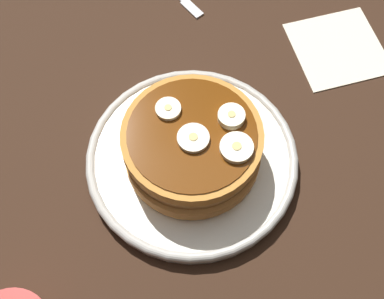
{
  "coord_description": "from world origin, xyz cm",
  "views": [
    {
      "loc": [
        4.64,
        25.8,
        54.48
      ],
      "look_at": [
        0.0,
        0.0,
        3.48
      ],
      "focal_mm": 49.8,
      "sensor_mm": 36.0,
      "label": 1
    }
  ],
  "objects_px": {
    "plate": "(192,160)",
    "pancake_stack": "(193,146)",
    "banana_slice_1": "(168,109)",
    "banana_slice_3": "(231,117)",
    "napkin": "(338,48)",
    "banana_slice_0": "(193,138)",
    "banana_slice_2": "(236,148)"
  },
  "relations": [
    {
      "from": "banana_slice_2",
      "to": "napkin",
      "type": "distance_m",
      "value": 0.24
    },
    {
      "from": "banana_slice_0",
      "to": "banana_slice_1",
      "type": "distance_m",
      "value": 0.04
    },
    {
      "from": "pancake_stack",
      "to": "banana_slice_3",
      "type": "bearing_deg",
      "value": -166.23
    },
    {
      "from": "plate",
      "to": "banana_slice_1",
      "type": "relative_size",
      "value": 8.76
    },
    {
      "from": "napkin",
      "to": "banana_slice_2",
      "type": "bearing_deg",
      "value": 41.77
    },
    {
      "from": "napkin",
      "to": "banana_slice_3",
      "type": "bearing_deg",
      "value": 34.76
    },
    {
      "from": "banana_slice_2",
      "to": "banana_slice_3",
      "type": "height_order",
      "value": "banana_slice_3"
    },
    {
      "from": "banana_slice_0",
      "to": "napkin",
      "type": "distance_m",
      "value": 0.26
    },
    {
      "from": "pancake_stack",
      "to": "napkin",
      "type": "relative_size",
      "value": 1.43
    },
    {
      "from": "banana_slice_2",
      "to": "pancake_stack",
      "type": "bearing_deg",
      "value": -32.65
    },
    {
      "from": "banana_slice_1",
      "to": "plate",
      "type": "bearing_deg",
      "value": 121.64
    },
    {
      "from": "banana_slice_0",
      "to": "banana_slice_3",
      "type": "distance_m",
      "value": 0.05
    },
    {
      "from": "banana_slice_2",
      "to": "plate",
      "type": "bearing_deg",
      "value": -32.31
    },
    {
      "from": "pancake_stack",
      "to": "banana_slice_0",
      "type": "relative_size",
      "value": 4.75
    },
    {
      "from": "plate",
      "to": "banana_slice_0",
      "type": "height_order",
      "value": "banana_slice_0"
    },
    {
      "from": "pancake_stack",
      "to": "banana_slice_1",
      "type": "xyz_separation_m",
      "value": [
        0.02,
        -0.03,
        0.03
      ]
    },
    {
      "from": "plate",
      "to": "pancake_stack",
      "type": "relative_size",
      "value": 1.51
    },
    {
      "from": "banana_slice_0",
      "to": "banana_slice_1",
      "type": "bearing_deg",
      "value": -63.18
    },
    {
      "from": "banana_slice_1",
      "to": "banana_slice_3",
      "type": "bearing_deg",
      "value": 160.97
    },
    {
      "from": "pancake_stack",
      "to": "banana_slice_2",
      "type": "height_order",
      "value": "banana_slice_2"
    },
    {
      "from": "banana_slice_0",
      "to": "napkin",
      "type": "height_order",
      "value": "banana_slice_0"
    },
    {
      "from": "plate",
      "to": "banana_slice_1",
      "type": "distance_m",
      "value": 0.07
    },
    {
      "from": "plate",
      "to": "pancake_stack",
      "type": "distance_m",
      "value": 0.03
    },
    {
      "from": "banana_slice_2",
      "to": "banana_slice_3",
      "type": "relative_size",
      "value": 1.21
    },
    {
      "from": "banana_slice_2",
      "to": "banana_slice_3",
      "type": "distance_m",
      "value": 0.04
    },
    {
      "from": "banana_slice_0",
      "to": "banana_slice_2",
      "type": "relative_size",
      "value": 0.97
    },
    {
      "from": "plate",
      "to": "banana_slice_3",
      "type": "bearing_deg",
      "value": -166.73
    },
    {
      "from": "banana_slice_2",
      "to": "napkin",
      "type": "bearing_deg",
      "value": -138.23
    },
    {
      "from": "pancake_stack",
      "to": "banana_slice_2",
      "type": "bearing_deg",
      "value": 147.35
    },
    {
      "from": "banana_slice_3",
      "to": "napkin",
      "type": "xyz_separation_m",
      "value": [
        -0.17,
        -0.12,
        -0.07
      ]
    },
    {
      "from": "banana_slice_1",
      "to": "banana_slice_3",
      "type": "relative_size",
      "value": 0.95
    },
    {
      "from": "banana_slice_0",
      "to": "napkin",
      "type": "relative_size",
      "value": 0.3
    }
  ]
}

